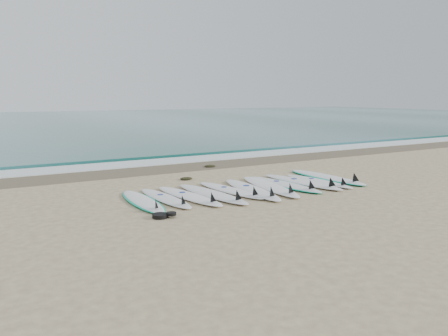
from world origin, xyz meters
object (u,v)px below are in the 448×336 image
surfboard_10 (327,177)px  surfboard_5 (253,189)px  leash_coil (163,215)px  surfboard_0 (143,201)px

surfboard_10 → surfboard_5: bearing=-175.6°
surfboard_10 → leash_coil: size_ratio=6.41×
surfboard_0 → surfboard_5: 2.82m
surfboard_5 → surfboard_10: size_ratio=0.98×
surfboard_10 → leash_coil: surfboard_10 is taller
surfboard_5 → surfboard_10: bearing=13.3°
surfboard_5 → surfboard_10: surfboard_10 is taller
surfboard_0 → surfboard_5: size_ratio=0.86×
surfboard_0 → surfboard_5: surfboard_5 is taller
surfboard_0 → leash_coil: size_ratio=5.36×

